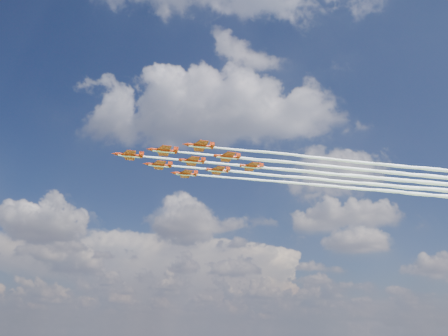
# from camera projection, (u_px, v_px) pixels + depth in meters

# --- Properties ---
(jet_lead) EXTENTS (126.08, 53.63, 2.67)m
(jet_lead) POSITION_uv_depth(u_px,v_px,m) (301.00, 171.00, 165.33)
(jet_lead) COLOR #A62509
(jet_row2_port) EXTENTS (126.08, 53.63, 2.67)m
(jet_row2_port) POSITION_uv_depth(u_px,v_px,m) (337.00, 167.00, 161.54)
(jet_row2_port) COLOR #A62509
(jet_row2_starb) EXTENTS (126.08, 53.63, 2.67)m
(jet_row2_starb) POSITION_uv_depth(u_px,v_px,m) (319.00, 179.00, 174.28)
(jet_row2_starb) COLOR #A62509
(jet_row3_port) EXTENTS (126.08, 53.63, 2.67)m
(jet_row3_port) POSITION_uv_depth(u_px,v_px,m) (374.00, 163.00, 157.75)
(jet_row3_port) COLOR #A62509
(jet_row3_centre) EXTENTS (126.08, 53.63, 2.67)m
(jet_row3_centre) POSITION_uv_depth(u_px,v_px,m) (353.00, 176.00, 170.49)
(jet_row3_centre) COLOR #A62509
(jet_row3_starb) EXTENTS (126.08, 53.63, 2.67)m
(jet_row3_starb) POSITION_uv_depth(u_px,v_px,m) (336.00, 187.00, 183.23)
(jet_row3_starb) COLOR #A62509
(jet_row4_port) EXTENTS (126.08, 53.63, 2.67)m
(jet_row4_port) POSITION_uv_depth(u_px,v_px,m) (389.00, 172.00, 166.70)
(jet_row4_port) COLOR #A62509
(jet_row4_starb) EXTENTS (126.08, 53.63, 2.67)m
(jet_row4_starb) POSITION_uv_depth(u_px,v_px,m) (369.00, 184.00, 179.44)
(jet_row4_starb) COLOR #A62509
(jet_tail) EXTENTS (126.08, 53.63, 2.67)m
(jet_tail) POSITION_uv_depth(u_px,v_px,m) (402.00, 181.00, 175.65)
(jet_tail) COLOR #A62509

